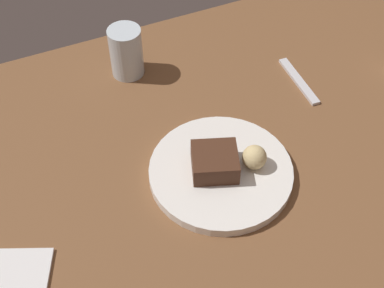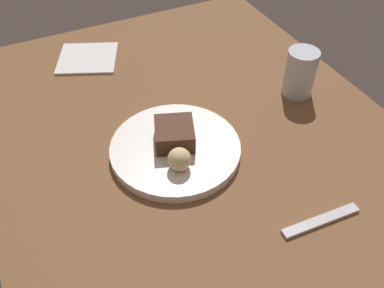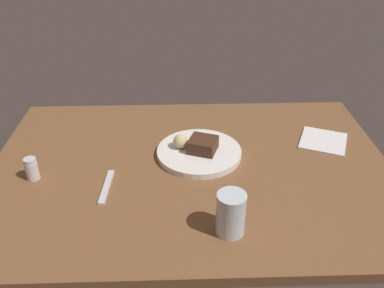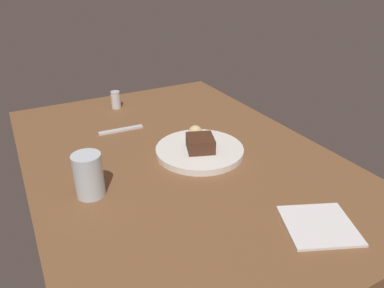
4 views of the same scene
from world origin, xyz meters
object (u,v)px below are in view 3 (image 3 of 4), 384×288
Objects in this scene: chocolate_cake_slice at (203,145)px; bread_roll at (180,141)px; water_glass at (231,214)px; salt_shaker at (32,169)px; dessert_plate at (199,152)px; dessert_spoon at (107,187)px; folded_napkin at (323,141)px.

bread_roll is (-6.86, 2.05, 0.18)cm from chocolate_cake_slice.
salt_shaker is at bearing 156.49° from water_glass.
bread_roll is (-5.75, 1.65, 3.18)cm from dessert_plate.
chocolate_cake_slice is at bearing 97.97° from water_glass.
dessert_plate is 5.87× the size of bread_roll.
dessert_spoon is at bearing -149.23° from dessert_plate.
dessert_plate is 1.78× the size of folded_napkin.
dessert_plate is 2.37× the size of water_glass.
chocolate_cake_slice is 0.55× the size of folded_napkin.
dessert_spoon is at bearing -150.90° from chocolate_cake_slice.
folded_napkin is (89.13, 17.15, -2.98)cm from salt_shaker.
chocolate_cake_slice is 0.73× the size of water_glass.
dessert_spoon is (-20.72, -17.40, -3.78)cm from bread_roll.
bread_roll is 0.30× the size of dessert_spoon.
salt_shaker reaches higher than dessert_plate.
salt_shaker is (-42.22, -12.15, -0.85)cm from bread_roll.
folded_napkin is at bearing 48.91° from water_glass.
folded_napkin is (35.35, 40.54, -5.24)cm from water_glass.
water_glass is (11.55, -35.54, 1.41)cm from bread_roll.
bread_roll is at bearing -173.92° from folded_napkin.
water_glass reaches higher than folded_napkin.
chocolate_cake_slice is 31.77cm from dessert_spoon.
chocolate_cake_slice is 7.16cm from bread_roll.
dessert_spoon is at bearing 150.65° from water_glass.
chocolate_cake_slice is 33.86cm from water_glass.
chocolate_cake_slice is at bearing -16.64° from bread_roll.
water_glass is 37.38cm from dessert_spoon.
dessert_spoon is 1.02× the size of folded_napkin.
bread_roll is 47.32cm from folded_napkin.
dessert_plate is at bearing -170.83° from folded_napkin.
water_glass reaches higher than salt_shaker.
dessert_plate reaches higher than dessert_spoon.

